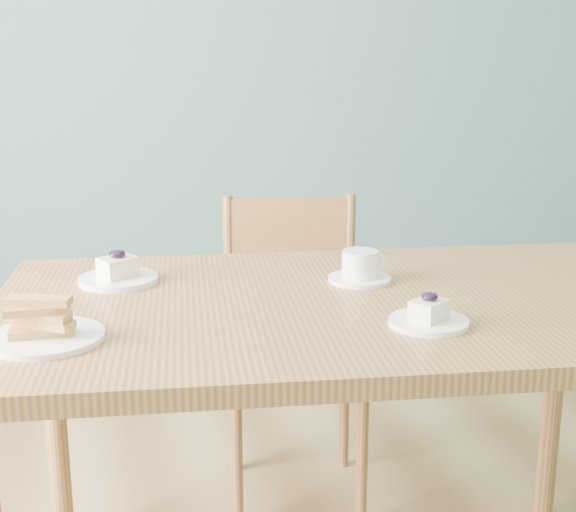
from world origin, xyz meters
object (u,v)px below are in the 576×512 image
(coffee_cup, at_px, (360,268))
(biscotti_plate, at_px, (45,327))
(dining_chair, at_px, (293,349))
(cheesecake_plate_far, at_px, (118,274))
(cheesecake_plate_near, at_px, (429,317))
(dining_table, at_px, (343,334))

(coffee_cup, bearing_deg, biscotti_plate, -167.30)
(dining_chair, distance_m, cheesecake_plate_far, 0.66)
(dining_chair, height_order, cheesecake_plate_far, dining_chair)
(dining_chair, relative_size, cheesecake_plate_near, 5.79)
(dining_table, bearing_deg, cheesecake_plate_near, -55.46)
(cheesecake_plate_near, distance_m, cheesecake_plate_far, 0.67)
(dining_table, bearing_deg, cheesecake_plate_far, 158.54)
(cheesecake_plate_near, bearing_deg, biscotti_plate, 171.09)
(cheesecake_plate_near, xyz_separation_m, cheesecake_plate_far, (-0.51, 0.43, 0.00))
(dining_table, height_order, cheesecake_plate_near, cheesecake_plate_near)
(biscotti_plate, bearing_deg, cheesecake_plate_near, -8.91)
(cheesecake_plate_far, bearing_deg, dining_table, -29.60)
(dining_chair, bearing_deg, dining_table, -84.80)
(cheesecake_plate_near, xyz_separation_m, coffee_cup, (-0.02, 0.30, 0.01))
(coffee_cup, distance_m, biscotti_plate, 0.67)
(coffee_cup, bearing_deg, dining_chair, 88.51)
(cheesecake_plate_far, relative_size, coffee_cup, 1.25)
(cheesecake_plate_near, height_order, cheesecake_plate_far, cheesecake_plate_far)
(cheesecake_plate_near, bearing_deg, cheesecake_plate_far, 140.25)
(biscotti_plate, bearing_deg, cheesecake_plate_far, 66.11)
(dining_table, distance_m, biscotti_plate, 0.58)
(cheesecake_plate_far, bearing_deg, biscotti_plate, -113.89)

